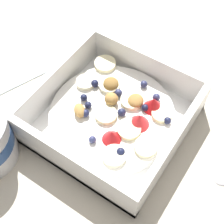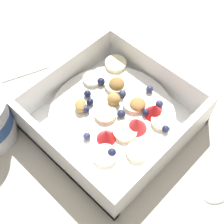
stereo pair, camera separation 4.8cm
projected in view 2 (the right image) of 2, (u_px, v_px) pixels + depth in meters
The scene contains 3 objects.
ground_plane at pixel (121, 125), 0.51m from camera, with size 2.40×2.40×0.00m, color beige.
fruit_bowl at pixel (113, 116), 0.49m from camera, with size 0.21×0.21×0.06m.
folded_napkin at pixel (27, 48), 0.60m from camera, with size 0.12×0.12×0.01m, color silver.
Camera 2 is at (-0.17, 0.20, 0.43)m, focal length 52.27 mm.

